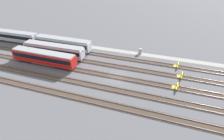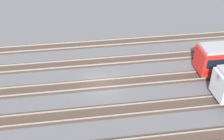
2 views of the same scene
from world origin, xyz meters
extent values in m
plane|color=#5B5B60|center=(0.00, 0.00, 0.00)|extent=(400.00, 400.00, 0.00)
cube|color=gray|center=(0.00, -8.67, 0.14)|extent=(90.00, 0.07, 0.15)
cube|color=#47382D|center=(0.00, -4.69, 0.03)|extent=(90.00, 2.23, 0.06)
cube|color=gray|center=(0.00, -3.98, 0.14)|extent=(90.00, 0.07, 0.15)
cube|color=gray|center=(0.00, -5.41, 0.14)|extent=(90.00, 0.07, 0.15)
cube|color=#47382D|center=(0.00, 0.00, 0.03)|extent=(90.00, 2.24, 0.06)
cube|color=gray|center=(0.00, 0.72, 0.14)|extent=(90.00, 0.07, 0.15)
cube|color=gray|center=(0.00, -0.72, 0.14)|extent=(90.00, 0.07, 0.15)
cube|color=#47382D|center=(0.00, 4.69, 0.03)|extent=(90.00, 2.23, 0.06)
cube|color=gray|center=(0.00, 5.41, 0.14)|extent=(90.00, 0.07, 0.15)
cube|color=gray|center=(0.00, 3.98, 0.14)|extent=(90.00, 0.07, 0.15)
cube|color=#47382D|center=(0.00, 9.39, 0.03)|extent=(90.00, 2.23, 0.06)
cube|color=gray|center=(0.00, 10.10, 0.14)|extent=(90.00, 0.07, 0.15)
cube|color=gray|center=(0.00, 8.67, 0.14)|extent=(90.00, 0.07, 0.15)
cube|color=#B21E99|center=(11.02, 0.05, 3.05)|extent=(0.09, 0.70, 0.56)
cube|color=black|center=(14.40, 0.02, 0.35)|extent=(3.62, 2.27, 0.70)
cube|color=#B21E99|center=(11.02, -4.77, 3.05)|extent=(0.09, 0.70, 0.56)
camera|label=1|loc=(-9.38, 32.79, 23.97)|focal=28.00mm
camera|label=2|loc=(-2.99, -27.89, 20.36)|focal=50.00mm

